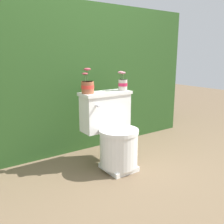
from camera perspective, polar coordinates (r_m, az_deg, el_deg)
ground_plane at (r=2.53m, az=1.93°, el=-12.94°), size 12.00×12.00×0.00m
hedge_backdrop at (r=3.31m, az=-10.58°, el=8.13°), size 3.05×1.03×1.67m
toilet at (r=2.47m, az=0.23°, el=-4.65°), size 0.52×0.53×0.74m
potted_plant_left at (r=2.38m, az=-5.61°, el=5.96°), size 0.12×0.12×0.24m
potted_plant_midleft at (r=2.58m, az=2.46°, el=6.66°), size 0.10×0.10×0.20m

